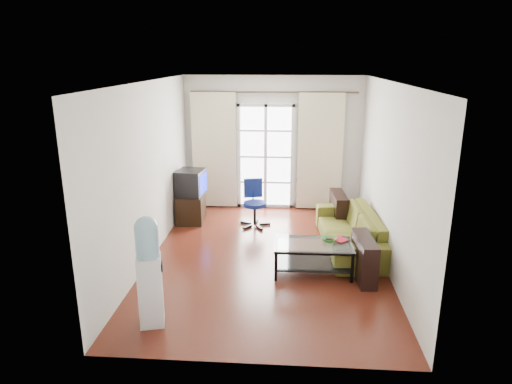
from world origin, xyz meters
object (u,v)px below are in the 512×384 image
tv_stand (191,207)px  task_chair (254,212)px  coffee_table (313,254)px  crt_tv (190,182)px  sofa (349,230)px  water_cooler (149,269)px

tv_stand → task_chair: task_chair is taller
coffee_table → crt_tv: (-2.23, 2.03, 0.48)m
tv_stand → coffee_table: bearing=-46.2°
tv_stand → crt_tv: bearing=-93.8°
sofa → coffee_table: (-0.64, -0.95, -0.02)m
sofa → task_chair: bearing=-123.6°
crt_tv → coffee_table: bearing=-35.2°
sofa → tv_stand: 3.08m
tv_stand → task_chair: size_ratio=0.83×
crt_tv → task_chair: 1.35m
task_chair → sofa: bearing=-43.0°
coffee_table → task_chair: 2.12m
task_chair → water_cooler: water_cooler is taller
sofa → coffee_table: 1.14m
crt_tv → sofa: bearing=-13.5°
tv_stand → crt_tv: crt_tv is taller
coffee_table → tv_stand: 3.03m
tv_stand → task_chair: (1.24, -0.18, -0.01)m
tv_stand → water_cooler: (0.28, -3.54, 0.44)m
crt_tv → task_chair: (1.24, -0.15, -0.51)m
sofa → coffee_table: sofa is taller
sofa → crt_tv: 3.10m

